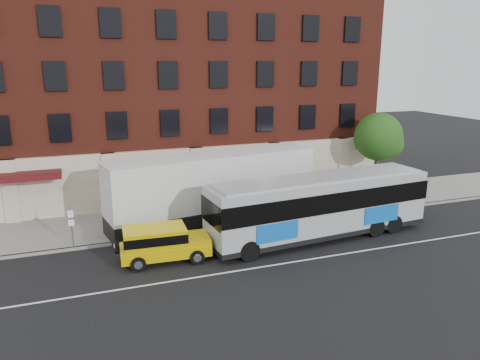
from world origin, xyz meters
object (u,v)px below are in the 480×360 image
object	(u,v)px
sign_pole	(71,224)
city_bus	(320,204)
shipping_container	(214,190)
street_tree	(379,139)
yellow_suv	(161,242)

from	to	relation	value
sign_pole	city_bus	size ratio (longest dim) A/B	0.18
city_bus	shipping_container	bearing A→B (deg)	138.42
sign_pole	shipping_container	world-z (taller)	shipping_container
street_tree	shipping_container	size ratio (longest dim) A/B	0.45
street_tree	city_bus	distance (m)	10.87
sign_pole	yellow_suv	world-z (taller)	sign_pole
street_tree	city_bus	xyz separation A→B (m)	(-8.48, -6.39, -2.37)
shipping_container	street_tree	bearing A→B (deg)	8.04
city_bus	yellow_suv	distance (m)	9.34
city_bus	shipping_container	world-z (taller)	shipping_container
sign_pole	yellow_suv	size ratio (longest dim) A/B	0.51
sign_pole	street_tree	size ratio (longest dim) A/B	0.40
city_bus	yellow_suv	xyz separation A→B (m)	(-9.29, -0.13, -0.98)
sign_pole	street_tree	bearing A→B (deg)	8.61
yellow_suv	shipping_container	size ratio (longest dim) A/B	0.36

